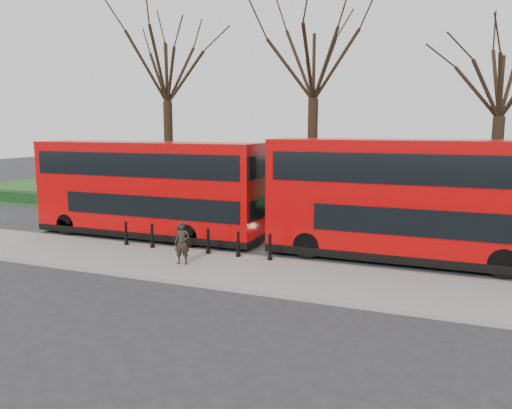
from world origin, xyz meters
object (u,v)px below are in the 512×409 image
at_px(bollard_row, 194,240).
at_px(bus_rear, 421,201).
at_px(bus_lead, 148,190).
at_px(pedestrian, 182,243).

relative_size(bollard_row, bus_rear, 0.57).
bearing_deg(bus_lead, bus_rear, 0.67).
distance_m(bollard_row, bus_lead, 4.77).
relative_size(bollard_row, bus_lead, 0.60).
relative_size(bollard_row, pedestrian, 4.25).
bearing_deg(bollard_row, pedestrian, -74.35).
height_order(bollard_row, bus_rear, bus_rear).
bearing_deg(bollard_row, bus_rear, 16.10).
relative_size(bus_lead, pedestrian, 7.07).
distance_m(bus_rear, pedestrian, 9.41).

